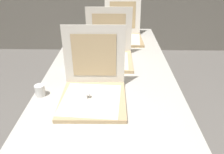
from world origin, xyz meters
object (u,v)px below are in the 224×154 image
cup_white_mid (68,63)px  cup_white_near_left (40,90)px  table (110,79)px  pizza_box_middle (109,54)px  pizza_box_front (93,89)px  pizza_box_back (123,34)px

cup_white_mid → cup_white_near_left: 0.38m
cup_white_mid → cup_white_near_left: bearing=-103.8°
table → pizza_box_middle: pizza_box_middle is taller
pizza_box_front → cup_white_mid: size_ratio=5.61×
cup_white_near_left → table: bearing=35.4°
pizza_box_back → cup_white_mid: bearing=-125.2°
pizza_box_front → cup_white_near_left: bearing=176.2°
pizza_box_front → cup_white_near_left: 0.31m
pizza_box_back → cup_white_near_left: size_ratio=6.37×
cup_white_near_left → pizza_box_back: bearing=62.8°
table → pizza_box_middle: (-0.01, 0.21, 0.10)m
pizza_box_front → cup_white_near_left: size_ratio=5.61×
pizza_box_middle → cup_white_near_left: (-0.38, -0.50, -0.02)m
pizza_box_middle → cup_white_near_left: size_ratio=5.61×
cup_white_mid → pizza_box_back: bearing=56.2°
table → pizza_box_back: bearing=80.9°
pizza_box_back → cup_white_mid: 0.76m
table → pizza_box_front: 0.33m
table → pizza_box_middle: size_ratio=5.58×
pizza_box_middle → pizza_box_back: size_ratio=0.88×
pizza_box_middle → pizza_box_back: (0.13, 0.50, -0.00)m
pizza_box_back → cup_white_mid: size_ratio=6.37×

